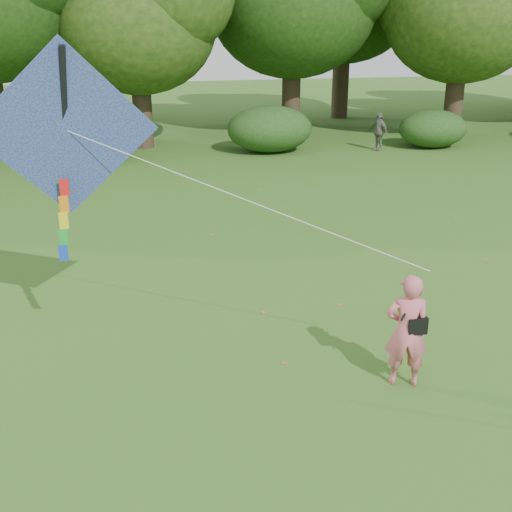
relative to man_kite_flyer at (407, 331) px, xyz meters
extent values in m
plane|color=#265114|center=(-0.83, -0.06, -0.89)|extent=(100.00, 100.00, 0.00)
imported|color=#CE606E|center=(0.00, 0.00, 0.00)|extent=(0.74, 0.59, 1.77)
imported|color=#282C36|center=(-8.02, 18.47, 0.02)|extent=(1.02, 0.89, 1.81)
imported|color=slate|center=(6.65, 17.20, -0.11)|extent=(0.75, 0.98, 1.55)
cube|color=black|center=(0.12, -0.03, 0.11)|extent=(0.30, 0.20, 0.26)
cylinder|color=black|center=(0.00, -0.04, 0.45)|extent=(0.33, 0.14, 0.47)
cube|color=#254CA3|center=(-4.69, 1.96, 2.79)|extent=(2.70, 0.57, 2.66)
cube|color=black|center=(-4.69, 1.99, 2.79)|extent=(0.28, 0.75, 2.39)
cylinder|color=white|center=(-2.22, 0.96, 1.87)|extent=(4.95, 2.03, 1.86)
cube|color=red|center=(-4.79, 1.98, 1.93)|extent=(0.14, 0.06, 0.26)
cube|color=orange|center=(-4.82, 1.98, 1.67)|extent=(0.14, 0.06, 0.26)
cube|color=yellow|center=(-4.85, 1.98, 1.41)|extent=(0.14, 0.06, 0.26)
cube|color=green|center=(-4.88, 1.98, 1.15)|extent=(0.14, 0.06, 0.26)
cube|color=blue|center=(-4.91, 1.98, 0.89)|extent=(0.14, 0.06, 0.26)
cylinder|color=#3A2D1E|center=(-2.83, 19.94, 0.69)|extent=(0.80, 0.80, 3.15)
ellipsoid|color=#1E3F11|center=(-2.83, 19.94, 4.02)|extent=(6.40, 6.40, 5.44)
cylinder|color=#3A2D1E|center=(4.17, 21.94, 0.95)|extent=(0.86, 0.86, 3.67)
ellipsoid|color=#1E3F11|center=(4.17, 21.94, 4.88)|extent=(7.60, 7.60, 6.46)
cylinder|color=#3A2D1E|center=(11.17, 19.44, 0.83)|extent=(0.83, 0.83, 3.43)
ellipsoid|color=#1E3F11|center=(11.17, 19.44, 4.41)|extent=(6.80, 6.80, 5.78)
cylinder|color=#3A2D1E|center=(-5.83, 27.44, 0.86)|extent=(0.84, 0.84, 3.50)
ellipsoid|color=#1E3F11|center=(-5.83, 27.44, 4.54)|extent=(7.00, 7.00, 5.95)
cylinder|color=#3A2D1E|center=(8.17, 26.44, 1.13)|extent=(0.90, 0.90, 4.02)
ellipsoid|color=#264919|center=(-4.83, 17.04, -0.17)|extent=(2.66, 2.09, 1.42)
ellipsoid|color=#264919|center=(2.17, 17.84, 0.05)|extent=(3.50, 2.75, 1.88)
ellipsoid|color=#264919|center=(9.17, 17.34, -0.10)|extent=(2.94, 2.31, 1.58)
cube|color=brown|center=(4.12, 4.55, -0.88)|extent=(0.13, 0.09, 0.01)
cube|color=brown|center=(-1.51, 2.88, -0.88)|extent=(0.12, 0.14, 0.01)
cube|color=brown|center=(0.00, 2.89, -0.88)|extent=(0.14, 0.12, 0.01)
cube|color=brown|center=(0.42, 11.94, -0.88)|extent=(0.14, 0.12, 0.01)
cube|color=brown|center=(-1.77, 7.65, -0.88)|extent=(0.14, 0.13, 0.01)
cube|color=brown|center=(5.04, 7.65, -0.88)|extent=(0.14, 0.13, 0.01)
cube|color=brown|center=(-1.59, 0.94, -0.88)|extent=(0.14, 0.14, 0.01)
camera|label=1|loc=(-3.96, -7.79, 4.32)|focal=45.00mm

